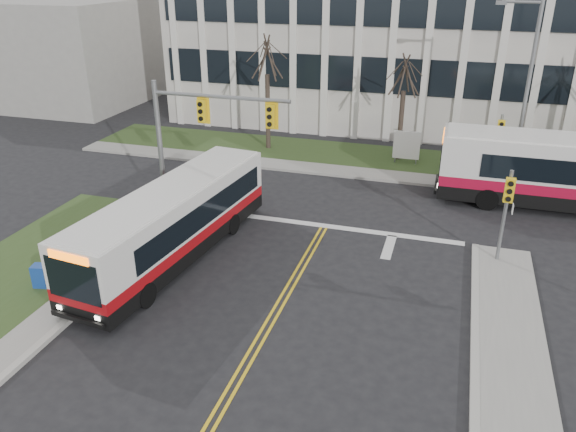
# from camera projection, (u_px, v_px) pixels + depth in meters

# --- Properties ---
(ground) EXTENTS (120.00, 120.00, 0.00)m
(ground) POSITION_uv_depth(u_px,v_px,m) (264.00, 332.00, 17.82)
(ground) COLOR black
(ground) RESTS_ON ground
(sidewalk_cross) EXTENTS (44.00, 1.60, 0.14)m
(sidewalk_cross) POSITION_uv_depth(u_px,v_px,m) (448.00, 182.00, 29.69)
(sidewalk_cross) COLOR #9E9B93
(sidewalk_cross) RESTS_ON ground
(building_lawn) EXTENTS (44.00, 5.00, 0.12)m
(building_lawn) POSITION_uv_depth(u_px,v_px,m) (450.00, 166.00, 32.13)
(building_lawn) COLOR #33481F
(building_lawn) RESTS_ON ground
(office_building) EXTENTS (40.00, 16.00, 12.00)m
(office_building) POSITION_uv_depth(u_px,v_px,m) (467.00, 34.00, 40.10)
(office_building) COLOR silver
(office_building) RESTS_ON ground
(building_annex) EXTENTS (12.00, 12.00, 8.00)m
(building_annex) POSITION_uv_depth(u_px,v_px,m) (67.00, 52.00, 45.70)
(building_annex) COLOR #9E9B93
(building_annex) RESTS_ON ground
(mast_arm_signal) EXTENTS (6.11, 0.38, 6.20)m
(mast_arm_signal) POSITION_uv_depth(u_px,v_px,m) (193.00, 129.00, 23.78)
(mast_arm_signal) COLOR slate
(mast_arm_signal) RESTS_ON ground
(signal_pole_near) EXTENTS (0.34, 0.39, 3.80)m
(signal_pole_near) POSITION_uv_depth(u_px,v_px,m) (507.00, 204.00, 20.87)
(signal_pole_near) COLOR slate
(signal_pole_near) RESTS_ON ground
(signal_pole_far) EXTENTS (0.34, 0.39, 3.80)m
(signal_pole_far) POSITION_uv_depth(u_px,v_px,m) (499.00, 140.00, 28.27)
(signal_pole_far) COLOR slate
(signal_pole_far) RESTS_ON ground
(streetlight) EXTENTS (2.15, 0.25, 9.20)m
(streetlight) POSITION_uv_depth(u_px,v_px,m) (524.00, 85.00, 27.63)
(streetlight) COLOR slate
(streetlight) RESTS_ON ground
(directory_sign) EXTENTS (1.50, 0.12, 2.00)m
(directory_sign) POSITION_uv_depth(u_px,v_px,m) (407.00, 146.00, 31.90)
(directory_sign) COLOR slate
(directory_sign) RESTS_ON ground
(tree_left) EXTENTS (1.80, 1.80, 7.70)m
(tree_left) POSITION_uv_depth(u_px,v_px,m) (267.00, 59.00, 32.79)
(tree_left) COLOR #42352B
(tree_left) RESTS_ON ground
(tree_mid) EXTENTS (1.80, 1.80, 6.82)m
(tree_mid) POSITION_uv_depth(u_px,v_px,m) (405.00, 77.00, 31.10)
(tree_mid) COLOR #42352B
(tree_mid) RESTS_ON ground
(bus_main) EXTENTS (3.52, 10.99, 2.88)m
(bus_main) POSITION_uv_depth(u_px,v_px,m) (174.00, 224.00, 21.81)
(bus_main) COLOR silver
(bus_main) RESTS_ON ground
(newspaper_box_blue) EXTENTS (0.58, 0.54, 0.95)m
(newspaper_box_blue) POSITION_uv_depth(u_px,v_px,m) (41.00, 277.00, 20.01)
(newspaper_box_blue) COLOR navy
(newspaper_box_blue) RESTS_ON ground
(newspaper_box_red) EXTENTS (0.51, 0.46, 0.95)m
(newspaper_box_red) POSITION_uv_depth(u_px,v_px,m) (98.00, 270.00, 20.44)
(newspaper_box_red) COLOR maroon
(newspaper_box_red) RESTS_ON ground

